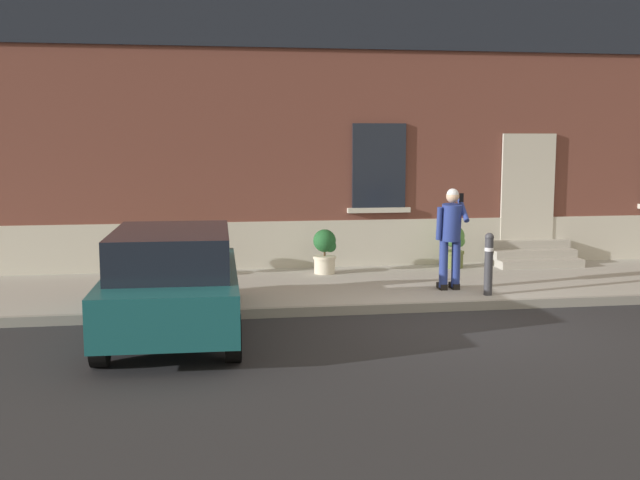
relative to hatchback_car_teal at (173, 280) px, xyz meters
The scene contains 11 objects.
ground_plane 4.14m from the hatchback_car_teal, ahead, with size 80.00×80.00×0.00m, color #232326.
sidewalk 4.96m from the hatchback_car_teal, 34.06° to the left, with size 24.00×3.60×0.15m, color #99968E.
curb_edge 4.22m from the hatchback_car_teal, 12.33° to the left, with size 24.00×0.12×0.15m, color gray.
building_facade 7.26m from the hatchback_car_teal, 52.12° to the left, with size 24.00×1.52×7.50m.
entrance_stoop 8.33m from the hatchback_car_teal, 30.12° to the left, with size 1.75×0.96×0.48m.
hatchback_car_teal is the anchor object (origin of this frame).
bollard_near_person 5.27m from the hatchback_car_teal, 14.27° to the left, with size 0.15×0.15×1.04m.
person_on_phone 4.99m from the hatchback_car_teal, 21.60° to the left, with size 0.51×0.47×1.75m.
planter_terracotta 3.85m from the hatchback_car_teal, 88.81° to the left, with size 0.44×0.44×0.86m.
planter_cream 4.69m from the hatchback_car_teal, 53.79° to the left, with size 0.44×0.44×0.86m.
planter_olive 6.80m from the hatchback_car_teal, 36.58° to the left, with size 0.44×0.44×0.86m.
Camera 1 is at (-3.69, -10.51, 2.70)m, focal length 42.74 mm.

